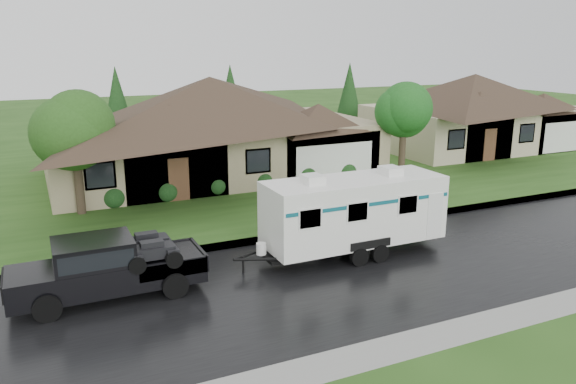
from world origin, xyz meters
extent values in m
plane|color=#264A17|center=(0.00, 0.00, 0.00)|extent=(140.00, 140.00, 0.00)
cube|color=black|center=(0.00, -2.00, 0.01)|extent=(140.00, 8.00, 0.01)
cube|color=gray|center=(0.00, 2.25, 0.07)|extent=(140.00, 0.50, 0.15)
cube|color=#264A17|center=(0.00, 15.00, 0.07)|extent=(140.00, 26.00, 0.15)
cube|color=#988967|center=(2.00, 14.00, 1.65)|extent=(18.00, 10.00, 3.00)
pyramid|color=#3D2C21|center=(2.00, 14.00, 5.75)|extent=(19.44, 10.80, 2.60)
cube|color=#988967|center=(7.40, 11.00, 1.50)|extent=(5.76, 4.00, 2.70)
cube|color=#C2B290|center=(22.00, 14.50, 1.65)|extent=(14.00, 9.00, 3.00)
pyramid|color=#3D2C21|center=(22.00, 14.50, 5.45)|extent=(15.12, 9.72, 2.30)
cube|color=#C2B290|center=(26.20, 12.00, 1.50)|extent=(4.48, 4.00, 2.70)
cylinder|color=#382B1E|center=(-5.79, 8.74, 1.35)|extent=(0.39, 0.39, 2.40)
sphere|color=#2F621F|center=(-5.79, 8.74, 3.98)|extent=(3.32, 3.32, 3.32)
cylinder|color=#382B1E|center=(11.53, 8.60, 1.31)|extent=(0.38, 0.38, 2.32)
sphere|color=#246D23|center=(11.53, 8.60, 3.85)|extent=(3.20, 3.20, 3.20)
sphere|color=#143814|center=(-4.30, 9.30, 0.65)|extent=(1.00, 1.00, 1.00)
sphere|color=#143814|center=(-1.78, 9.30, 0.65)|extent=(1.00, 1.00, 1.00)
sphere|color=#143814|center=(0.74, 9.30, 0.65)|extent=(1.00, 1.00, 1.00)
sphere|color=#143814|center=(3.26, 9.30, 0.65)|extent=(1.00, 1.00, 1.00)
sphere|color=#143814|center=(5.78, 9.30, 0.65)|extent=(1.00, 1.00, 1.00)
sphere|color=#143814|center=(8.30, 9.30, 0.65)|extent=(1.00, 1.00, 1.00)
cube|color=black|center=(-5.81, -0.37, 0.74)|extent=(5.71, 1.90, 0.82)
cube|color=black|center=(-7.90, -0.37, 1.00)|extent=(1.52, 1.86, 0.33)
cube|color=black|center=(-6.19, -0.37, 1.47)|extent=(2.28, 1.79, 0.86)
cube|color=black|center=(-6.19, -0.37, 1.52)|extent=(2.09, 1.83, 0.52)
cube|color=black|center=(-4.00, -0.37, 0.93)|extent=(2.09, 1.81, 0.06)
cylinder|color=black|center=(-7.62, -1.30, 0.40)|extent=(0.80, 0.30, 0.80)
cylinder|color=black|center=(-7.62, 0.56, 0.40)|extent=(0.80, 0.30, 0.80)
cylinder|color=black|center=(-4.00, -1.30, 0.40)|extent=(0.80, 0.30, 0.80)
cylinder|color=black|center=(-4.00, 0.56, 0.40)|extent=(0.80, 0.30, 0.80)
cube|color=white|center=(2.89, -0.37, 1.69)|extent=(6.66, 2.28, 2.33)
cube|color=black|center=(2.89, -0.37, 0.38)|extent=(7.04, 1.14, 0.13)
cube|color=#0E5565|center=(2.89, -0.37, 2.20)|extent=(6.53, 2.30, 0.13)
cube|color=white|center=(1.18, -0.37, 3.01)|extent=(0.67, 0.76, 0.30)
cube|color=white|center=(4.41, -0.37, 3.01)|extent=(0.67, 0.76, 0.30)
cylinder|color=black|center=(2.46, -1.49, 0.33)|extent=(0.67, 0.23, 0.67)
cylinder|color=black|center=(2.46, 0.75, 0.33)|extent=(0.67, 0.23, 0.67)
cylinder|color=black|center=(3.32, -1.49, 0.33)|extent=(0.67, 0.23, 0.67)
cylinder|color=black|center=(3.32, 0.75, 0.33)|extent=(0.67, 0.23, 0.67)
camera|label=1|loc=(-7.52, -17.11, 7.54)|focal=35.00mm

